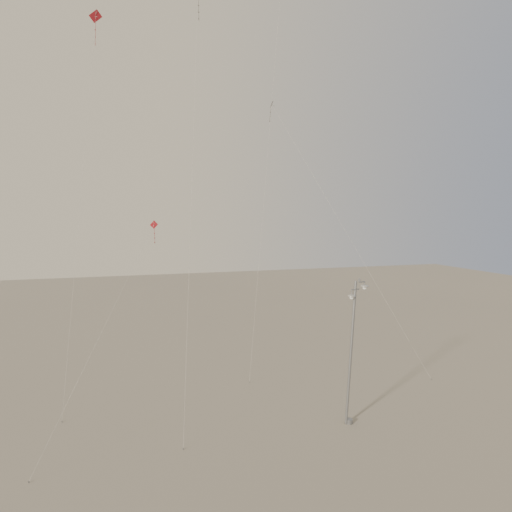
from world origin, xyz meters
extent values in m
plane|color=gray|center=(0.00, 0.00, 0.00)|extent=(160.00, 160.00, 0.00)
cylinder|color=gray|center=(6.25, 2.06, 0.15)|extent=(0.44, 0.44, 0.30)
cylinder|color=gray|center=(6.25, 2.06, 4.81)|extent=(0.68, 0.18, 9.62)
cylinder|color=gray|center=(6.75, 2.06, 9.68)|extent=(0.14, 0.14, 0.18)
cylinder|color=gray|center=(6.99, 2.12, 9.53)|extent=(0.50, 0.19, 0.07)
cylinder|color=gray|center=(7.23, 2.18, 9.38)|extent=(0.06, 0.06, 0.30)
ellipsoid|color=#B3B3AE|center=(7.23, 2.18, 9.23)|extent=(0.52, 0.52, 0.18)
cylinder|color=gray|center=(6.45, 2.01, 9.08)|extent=(0.60, 0.17, 0.07)
cylinder|color=gray|center=(6.15, 1.96, 8.88)|extent=(0.06, 0.06, 0.40)
ellipsoid|color=#B3B3AE|center=(6.15, 1.96, 8.68)|extent=(0.52, 0.52, 0.18)
cube|color=maroon|center=(-9.90, 16.48, 30.43)|extent=(1.06, 0.31, 1.01)
cylinder|color=maroon|center=(-9.97, 16.62, 29.06)|extent=(0.16, 0.26, 1.83)
cylinder|color=beige|center=(-11.07, 12.08, 15.24)|extent=(2.35, 8.82, 30.38)
cylinder|color=gray|center=(-12.23, 7.68, 0.05)|extent=(0.06, 0.06, 0.10)
cylinder|color=#352F2C|center=(-2.14, 11.08, 29.48)|extent=(0.10, 0.24, 1.56)
cylinder|color=beige|center=(-3.47, 6.53, 15.33)|extent=(2.58, 8.82, 30.56)
cylinder|color=gray|center=(-4.75, 2.13, 0.05)|extent=(0.06, 0.06, 0.10)
cylinder|color=beige|center=(4.27, 13.67, 19.60)|extent=(5.34, 6.66, 39.10)
cylinder|color=gray|center=(1.61, 10.34, 0.05)|extent=(0.06, 0.06, 0.10)
cube|color=maroon|center=(-5.81, 10.63, 13.21)|extent=(0.59, 0.38, 0.65)
cylinder|color=maroon|center=(-5.78, 10.78, 12.34)|extent=(0.06, 0.19, 1.15)
cylinder|color=beige|center=(-9.29, 6.01, 6.63)|extent=(6.98, 9.26, 13.17)
cylinder|color=gray|center=(-12.78, 1.39, 0.05)|extent=(0.06, 0.06, 0.10)
cube|color=#352F2C|center=(5.49, 16.23, 24.49)|extent=(0.33, 0.78, 0.76)
cylinder|color=#352F2C|center=(5.34, 16.22, 23.48)|extent=(0.21, 0.04, 1.31)
cylinder|color=beige|center=(11.06, 11.40, 12.27)|extent=(11.15, 9.69, 24.45)
cylinder|color=gray|center=(16.63, 6.56, 0.05)|extent=(0.06, 0.06, 0.10)
camera|label=1|loc=(-7.01, -20.66, 13.62)|focal=28.00mm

